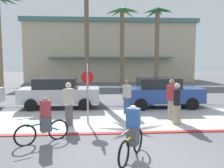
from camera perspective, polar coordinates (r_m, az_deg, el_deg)
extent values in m
plane|color=#5B5B60|center=(16.49, 0.29, -3.61)|extent=(80.00, 80.00, 0.00)
cube|color=beige|center=(10.83, 2.59, -8.58)|extent=(44.00, 4.00, 0.02)
cube|color=maroon|center=(8.92, 4.08, -11.72)|extent=(44.00, 0.24, 0.03)
cube|color=#BCAD8E|center=(34.14, -0.88, 7.33)|extent=(20.70, 11.71, 7.20)
cube|color=#47706B|center=(34.45, -0.89, 13.74)|extent=(21.30, 12.31, 0.50)
cube|color=#47706B|center=(27.79, -0.17, 6.44)|extent=(14.49, 1.20, 0.16)
cylinder|color=white|center=(14.87, 0.72, -0.75)|extent=(24.37, 0.08, 0.08)
cylinder|color=white|center=(15.51, -20.16, -2.70)|extent=(0.08, 0.08, 1.00)
cylinder|color=white|center=(15.04, -12.02, -2.73)|extent=(0.08, 0.08, 1.00)
cylinder|color=white|center=(14.89, -3.54, -2.70)|extent=(0.08, 0.08, 1.00)
cylinder|color=white|center=(15.07, 4.93, -2.61)|extent=(0.08, 0.08, 1.00)
cylinder|color=white|center=(15.56, 13.02, -2.47)|extent=(0.08, 0.08, 1.00)
cylinder|color=white|center=(16.34, 20.48, -2.29)|extent=(0.08, 0.08, 1.00)
cylinder|color=gray|center=(10.01, -5.91, -3.42)|extent=(0.08, 0.08, 2.20)
cube|color=white|center=(9.89, -5.99, 3.92)|extent=(0.04, 0.56, 0.36)
cylinder|color=red|center=(9.91, -5.96, 1.61)|extent=(0.52, 0.03, 0.52)
cone|color=#2D6B33|center=(19.30, -23.93, 18.01)|extent=(1.41, 1.26, 0.75)
cone|color=#2D6B33|center=(19.68, -24.95, 17.89)|extent=(0.58, 1.57, 0.64)
cylinder|color=brown|center=(19.61, -6.15, 10.74)|extent=(0.36, 0.36, 8.79)
cylinder|color=brown|center=(19.68, 2.43, 7.94)|extent=(0.36, 0.36, 6.86)
cone|color=#387F3D|center=(20.16, 4.69, 17.24)|extent=(1.57, 0.32, 0.64)
cone|color=#387F3D|center=(20.65, 3.86, 16.77)|extent=(1.38, 1.38, 0.77)
cone|color=#387F3D|center=(20.81, 2.22, 16.74)|extent=(0.32, 1.63, 0.74)
cone|color=#387F3D|center=(20.43, 1.09, 16.88)|extent=(1.16, 1.16, 0.78)
cone|color=#387F3D|center=(19.99, 0.38, 17.18)|extent=(1.50, 0.32, 0.75)
cone|color=#387F3D|center=(19.40, 0.82, 17.40)|extent=(1.50, 1.50, 0.84)
cone|color=#387F3D|center=(19.26, 2.76, 17.89)|extent=(0.32, 1.73, 0.58)
cone|color=#387F3D|center=(19.60, 4.32, 17.51)|extent=(1.37, 1.37, 0.67)
cylinder|color=brown|center=(19.76, 10.81, 7.72)|extent=(0.36, 0.36, 6.79)
cone|color=#235B2D|center=(20.32, 12.86, 16.91)|extent=(1.37, 0.32, 0.57)
cone|color=#235B2D|center=(20.87, 11.57, 16.64)|extent=(1.07, 1.53, 0.57)
cone|color=#235B2D|center=(20.63, 9.51, 16.40)|extent=(1.06, 1.51, 0.84)
cone|color=#235B2D|center=(19.99, 9.24, 17.02)|extent=(1.30, 0.32, 0.66)
cone|color=#235B2D|center=(19.56, 10.51, 17.30)|extent=(0.93, 1.29, 0.63)
cone|color=#235B2D|center=(19.63, 12.58, 17.15)|extent=(1.05, 1.50, 0.68)
cube|color=#B2B7BC|center=(13.68, -12.43, -2.61)|extent=(4.40, 1.80, 0.80)
cube|color=#1E2328|center=(13.64, -13.53, 0.22)|extent=(2.29, 1.58, 0.56)
cylinder|color=black|center=(14.49, -6.35, -3.64)|extent=(0.66, 0.22, 0.66)
cylinder|color=black|center=(12.72, -6.68, -4.97)|extent=(0.66, 0.22, 0.66)
cylinder|color=black|center=(14.88, -17.27, -3.62)|extent=(0.66, 0.22, 0.66)
cylinder|color=black|center=(13.16, -19.07, -4.89)|extent=(0.66, 0.22, 0.66)
cube|color=#284793|center=(13.78, 12.12, -2.54)|extent=(4.40, 1.80, 0.80)
cube|color=#1E2328|center=(13.63, 11.18, 0.27)|extent=(2.29, 1.58, 0.56)
cylinder|color=black|center=(15.13, 16.29, -3.44)|extent=(0.66, 0.22, 0.66)
cylinder|color=black|center=(13.48, 18.93, -4.64)|extent=(0.66, 0.22, 0.66)
cylinder|color=black|center=(14.40, 5.69, -3.69)|extent=(0.66, 0.22, 0.66)
cylinder|color=black|center=(12.66, 7.06, -5.03)|extent=(0.66, 0.22, 0.66)
torus|color=black|center=(8.07, -20.31, -11.66)|extent=(0.65, 0.42, 0.72)
torus|color=black|center=(8.39, -12.89, -10.76)|extent=(0.65, 0.42, 0.72)
cylinder|color=#197F7A|center=(8.23, -15.11, -10.04)|extent=(0.62, 0.40, 0.35)
cylinder|color=#197F7A|center=(8.05, -18.71, -9.50)|extent=(0.35, 0.24, 0.07)
cylinder|color=#197F7A|center=(8.19, -15.76, -9.65)|extent=(0.05, 0.05, 0.44)
cylinder|color=silver|center=(7.93, -20.10, -7.82)|extent=(0.45, 0.29, 0.04)
cube|color=#4C4C51|center=(8.17, -15.77, -9.24)|extent=(0.42, 0.40, 0.52)
cube|color=#A33338|center=(8.05, -15.87, -5.67)|extent=(0.40, 0.43, 0.52)
sphere|color=brown|center=(8.01, -15.92, -4.05)|extent=(0.22, 0.22, 0.22)
torus|color=black|center=(6.21, 2.89, -16.65)|extent=(0.40, 0.66, 0.72)
torus|color=black|center=(7.17, 6.31, -13.53)|extent=(0.40, 0.66, 0.72)
cylinder|color=gold|center=(6.83, 5.39, -13.21)|extent=(0.38, 0.63, 0.35)
cylinder|color=gold|center=(6.31, 3.75, -13.45)|extent=(0.23, 0.36, 0.07)
cylinder|color=gold|center=(6.72, 5.12, -12.89)|extent=(0.05, 0.05, 0.44)
cylinder|color=silver|center=(6.06, 3.10, -11.68)|extent=(0.27, 0.45, 0.04)
cube|color=#4C4C51|center=(6.70, 5.12, -12.41)|extent=(0.40, 0.42, 0.52)
cube|color=#2D5699|center=(6.55, 5.16, -8.09)|extent=(0.42, 0.39, 0.52)
sphere|color=#D6A884|center=(6.50, 5.18, -6.12)|extent=(0.22, 0.22, 0.22)
cylinder|color=#384C7A|center=(11.95, 3.63, -5.24)|extent=(0.42, 0.42, 0.82)
cube|color=#B7B2A8|center=(11.83, 3.65, -1.77)|extent=(0.39, 0.47, 0.64)
sphere|color=brown|center=(11.78, 3.66, 0.46)|extent=(0.23, 0.23, 0.23)
cylinder|color=gray|center=(11.09, 14.16, -6.12)|extent=(0.45, 0.45, 0.88)
cube|color=#A33338|center=(10.96, 14.26, -2.11)|extent=(0.48, 0.45, 0.68)
sphere|color=#9E7556|center=(10.90, 14.33, 0.46)|extent=(0.24, 0.24, 0.24)
cylinder|color=#4C4C51|center=(9.93, -10.40, -7.49)|extent=(0.45, 0.45, 0.87)
cube|color=#B7B2A8|center=(9.78, -10.48, -3.11)|extent=(0.46, 0.47, 0.67)
sphere|color=beige|center=(9.72, -10.53, -0.30)|extent=(0.24, 0.24, 0.24)
cylinder|color=gray|center=(10.31, 15.38, -7.17)|extent=(0.41, 0.41, 0.85)
cube|color=black|center=(10.17, 15.50, -3.05)|extent=(0.38, 0.46, 0.65)
sphere|color=beige|center=(10.11, 15.57, -0.40)|extent=(0.23, 0.23, 0.23)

